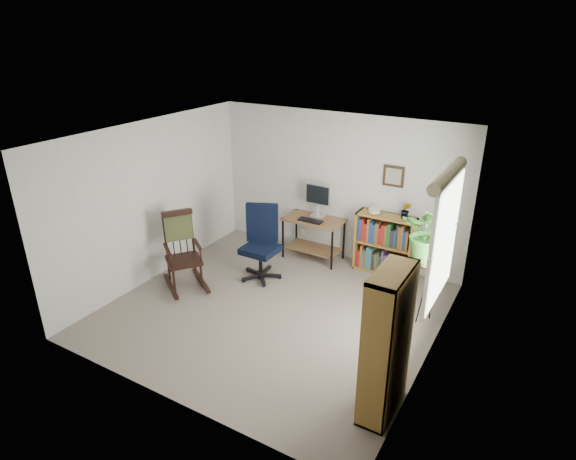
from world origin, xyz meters
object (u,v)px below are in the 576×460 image
Objects in this scene: low_bookshelf at (384,244)px; tall_bookshelf at (387,344)px; desk at (313,239)px; office_chair at (260,244)px; rocking_chair at (183,251)px.

tall_bookshelf reaches higher than low_bookshelf.
low_bookshelf is at bearing 5.82° from desk.
office_chair is 1.93m from low_bookshelf.
rocking_chair is at bearing -124.17° from desk.
office_chair is (-0.38, -1.02, 0.23)m from desk.
desk is 1.02× the size of low_bookshelf.
tall_bookshelf is at bearing -57.18° from office_chair.
tall_bookshelf is at bearing -51.04° from desk.
desk is at bearing 2.47° from rocking_chair.
rocking_chair reaches higher than office_chair.
office_chair is at bearing -143.71° from low_bookshelf.
tall_bookshelf is at bearing -70.29° from low_bookshelf.
low_bookshelf is 3.02m from tall_bookshelf.
office_chair is 3.08m from tall_bookshelf.
rocking_chair is (-1.22, -1.79, 0.23)m from desk.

